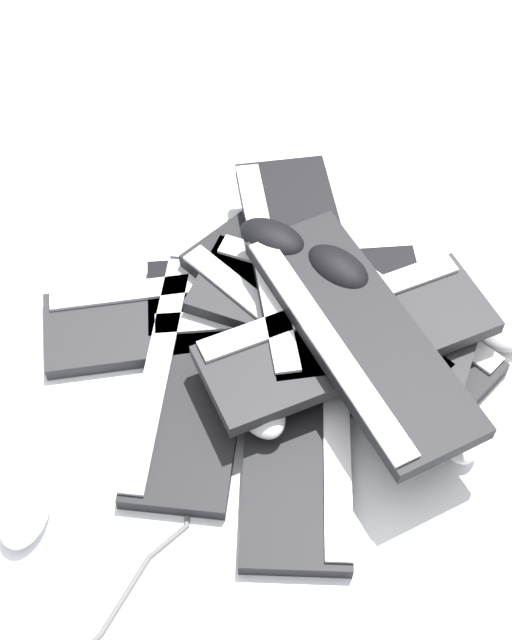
# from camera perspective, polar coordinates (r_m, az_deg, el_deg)

# --- Properties ---
(ground_plane) EXTENTS (3.20, 3.20, 0.00)m
(ground_plane) POSITION_cam_1_polar(r_m,az_deg,el_deg) (1.37, -0.48, -2.88)
(ground_plane) COLOR silver
(keyboard_0) EXTENTS (0.42, 0.42, 0.03)m
(keyboard_0) POSITION_cam_1_polar(r_m,az_deg,el_deg) (1.41, -4.52, 0.23)
(keyboard_0) COLOR #232326
(keyboard_0) RESTS_ON ground
(keyboard_1) EXTENTS (0.35, 0.46, 0.03)m
(keyboard_1) POSITION_cam_1_polar(r_m,az_deg,el_deg) (1.34, -4.04, -3.56)
(keyboard_1) COLOR black
(keyboard_1) RESTS_ON ground
(keyboard_2) EXTENTS (0.37, 0.45, 0.03)m
(keyboard_2) POSITION_cam_1_polar(r_m,az_deg,el_deg) (1.30, 2.77, -6.75)
(keyboard_2) COLOR black
(keyboard_2) RESTS_ON ground
(keyboard_3) EXTENTS (0.46, 0.21, 0.03)m
(keyboard_3) POSITION_cam_1_polar(r_m,az_deg,el_deg) (1.41, 7.04, 0.27)
(keyboard_3) COLOR black
(keyboard_3) RESTS_ON ground
(keyboard_4) EXTENTS (0.43, 0.40, 0.03)m
(keyboard_4) POSITION_cam_1_polar(r_m,az_deg,el_deg) (1.43, 1.91, 1.63)
(keyboard_4) COLOR black
(keyboard_4) RESTS_ON ground
(keyboard_5) EXTENTS (0.46, 0.22, 0.03)m
(keyboard_5) POSITION_cam_1_polar(r_m,az_deg,el_deg) (1.37, 3.41, 0.45)
(keyboard_5) COLOR black
(keyboard_5) RESTS_ON keyboard_4
(keyboard_6) EXTENTS (0.46, 0.26, 0.03)m
(keyboard_6) POSITION_cam_1_polar(r_m,az_deg,el_deg) (1.38, 5.01, 0.59)
(keyboard_6) COLOR #232326
(keyboard_6) RESTS_ON keyboard_3
(keyboard_7) EXTENTS (0.35, 0.46, 0.03)m
(keyboard_7) POSITION_cam_1_polar(r_m,az_deg,el_deg) (1.31, 5.85, -1.13)
(keyboard_7) COLOR #232326
(keyboard_7) RESTS_ON keyboard_5
(keyboard_8) EXTENTS (0.46, 0.34, 0.03)m
(keyboard_8) POSITION_cam_1_polar(r_m,az_deg,el_deg) (1.28, 6.62, -0.92)
(keyboard_8) COLOR black
(keyboard_8) RESTS_ON keyboard_7
(keyboard_9) EXTENTS (0.41, 0.42, 0.03)m
(keyboard_9) POSITION_cam_1_polar(r_m,az_deg,el_deg) (1.40, 2.79, 3.72)
(keyboard_9) COLOR black
(keyboard_9) RESTS_ON keyboard_6
(mouse_0) EXTENTS (0.13, 0.11, 0.04)m
(mouse_0) POSITION_cam_1_polar(r_m,az_deg,el_deg) (1.27, 0.17, -5.58)
(mouse_0) COLOR #B7B7BC
(mouse_0) RESTS_ON keyboard_2
(mouse_1) EXTENTS (0.11, 0.07, 0.04)m
(mouse_1) POSITION_cam_1_polar(r_m,az_deg,el_deg) (1.43, 14.77, -0.54)
(mouse_1) COLOR #B7B7BC
(mouse_1) RESTS_ON ground
(mouse_2) EXTENTS (0.11, 0.07, 0.04)m
(mouse_2) POSITION_cam_1_polar(r_m,az_deg,el_deg) (1.38, 1.06, 5.24)
(mouse_2) COLOR black
(mouse_2) RESTS_ON keyboard_9
(mouse_3) EXTENTS (0.12, 0.08, 0.04)m
(mouse_3) POSITION_cam_1_polar(r_m,az_deg,el_deg) (1.34, 5.26, 3.30)
(mouse_3) COLOR black
(mouse_3) RESTS_ON keyboard_9
(mouse_4) EXTENTS (0.13, 0.12, 0.04)m
(mouse_4) POSITION_cam_1_polar(r_m,az_deg,el_deg) (1.32, 12.53, -6.90)
(mouse_4) COLOR silver
(mouse_4) RESTS_ON ground
(mouse_5) EXTENTS (0.11, 0.13, 0.04)m
(mouse_5) POSITION_cam_1_polar(r_m,az_deg,el_deg) (1.27, -14.58, -11.76)
(mouse_5) COLOR silver
(mouse_5) RESTS_ON ground
(cable_0) EXTENTS (0.23, 0.79, 0.01)m
(cable_0) POSITION_cam_1_polar(r_m,az_deg,el_deg) (1.25, -2.45, -11.31)
(cable_0) COLOR #59595B
(cable_0) RESTS_ON ground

